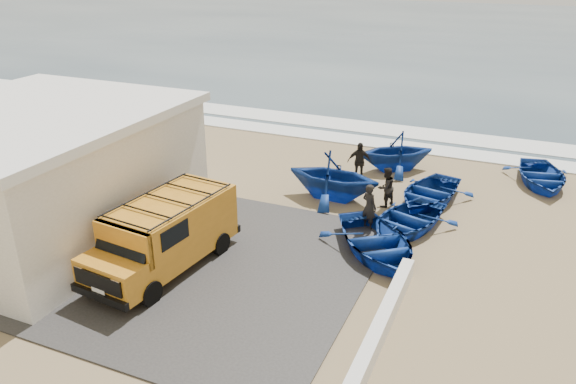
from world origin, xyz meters
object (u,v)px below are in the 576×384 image
(boat_near_left, at_px, (376,242))
(boat_far_right, at_px, (541,176))
(building, at_px, (36,172))
(fisherman_middle, at_px, (386,187))
(boat_mid_left, at_px, (333,176))
(fisherman_back, at_px, (359,162))
(boat_mid_right, at_px, (429,193))
(boat_far_left, at_px, (396,151))
(parapet, at_px, (383,322))
(van, at_px, (165,232))
(fisherman_front, at_px, (369,207))
(boat_near_right, at_px, (407,220))

(boat_near_left, xyz_separation_m, boat_far_right, (4.83, 8.51, -0.04))
(building, distance_m, fisherman_middle, 12.58)
(boat_mid_left, height_order, fisherman_back, boat_mid_left)
(boat_mid_right, bearing_deg, boat_far_left, 137.72)
(parapet, relative_size, van, 1.11)
(parapet, height_order, fisherman_front, fisherman_front)
(building, bearing_deg, fisherman_back, 44.69)
(fisherman_front, xyz_separation_m, fisherman_middle, (0.07, 2.11, -0.06))
(fisherman_front, xyz_separation_m, fisherman_back, (-1.65, 4.26, 0.00))
(boat_near_left, height_order, boat_near_right, boat_near_left)
(boat_far_right, bearing_deg, van, -143.97)
(boat_mid_right, distance_m, boat_far_right, 5.45)
(boat_mid_right, bearing_deg, van, -115.68)
(boat_mid_left, height_order, boat_mid_right, boat_mid_left)
(fisherman_middle, bearing_deg, parapet, 46.94)
(boat_far_left, bearing_deg, boat_mid_left, -54.62)
(building, height_order, fisherman_back, building)
(boat_near_left, xyz_separation_m, fisherman_back, (-2.39, 5.95, 0.41))
(fisherman_front, bearing_deg, boat_near_left, 142.33)
(boat_mid_left, bearing_deg, fisherman_front, -132.39)
(boat_mid_left, xyz_separation_m, boat_mid_right, (3.57, 1.15, -0.57))
(building, bearing_deg, boat_far_right, 35.17)
(van, bearing_deg, fisherman_front, 51.47)
(boat_far_left, bearing_deg, boat_near_left, -25.07)
(boat_near_right, xyz_separation_m, boat_far_left, (-1.76, 5.67, 0.50))
(van, distance_m, fisherman_front, 7.11)
(van, height_order, fisherman_middle, van)
(fisherman_back, bearing_deg, fisherman_middle, -74.44)
(boat_far_left, bearing_deg, boat_mid_right, 0.57)
(van, xyz_separation_m, boat_near_left, (5.75, 3.35, -0.76))
(fisherman_middle, bearing_deg, building, -25.00)
(parapet, height_order, fisherman_middle, fisherman_middle)
(boat_near_left, bearing_deg, boat_far_right, 22.82)
(boat_near_left, height_order, boat_far_right, boat_near_left)
(van, height_order, boat_near_right, van)
(van, bearing_deg, boat_mid_left, 73.35)
(boat_near_left, xyz_separation_m, fisherman_front, (-0.74, 1.69, 0.41))
(boat_mid_left, xyz_separation_m, fisherman_front, (2.03, -1.99, -0.13))
(building, height_order, boat_mid_right, building)
(boat_mid_left, relative_size, boat_mid_right, 0.96)
(van, height_order, fisherman_front, van)
(building, distance_m, van, 5.63)
(boat_mid_left, relative_size, fisherman_middle, 2.35)
(van, distance_m, boat_mid_right, 10.51)
(boat_near_left, height_order, fisherman_front, fisherman_front)
(boat_near_right, relative_size, fisherman_front, 2.28)
(boat_near_right, height_order, boat_far_right, boat_near_right)
(boat_near_right, relative_size, boat_far_left, 1.14)
(building, bearing_deg, van, -5.26)
(fisherman_front, height_order, fisherman_back, fisherman_back)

